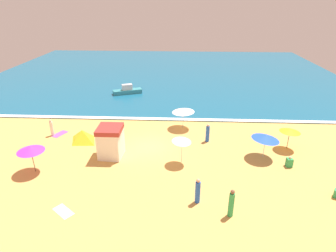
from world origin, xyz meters
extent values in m
plane|color=#E0A856|center=(0.00, 0.00, 0.00)|extent=(60.00, 60.00, 0.00)
cube|color=#196084|center=(0.00, 28.00, 0.05)|extent=(60.00, 44.00, 0.10)
cube|color=white|center=(0.00, 6.30, 0.10)|extent=(57.00, 0.70, 0.01)
cube|color=white|center=(-3.05, -1.78, 1.16)|extent=(2.00, 2.13, 2.32)
cube|color=#A5332D|center=(-3.05, -1.78, 2.51)|extent=(2.01, 2.16, 0.38)
cylinder|color=#4C3823|center=(-8.50, -4.46, 1.06)|extent=(0.05, 0.05, 2.12)
cone|color=#B733C6|center=(-8.50, -4.46, 1.99)|extent=(2.86, 2.86, 0.38)
cylinder|color=silver|center=(2.93, -2.63, 1.12)|extent=(0.05, 0.05, 2.24)
cone|color=white|center=(2.93, -2.63, 2.13)|extent=(2.18, 2.17, 0.47)
cylinder|color=silver|center=(3.04, 4.29, 1.06)|extent=(0.05, 0.05, 2.12)
cone|color=white|center=(3.04, 4.29, 1.97)|extent=(2.36, 2.35, 0.53)
cylinder|color=#4C3823|center=(12.44, 0.28, 0.97)|extent=(0.05, 0.05, 1.94)
cone|color=yellow|center=(12.44, 0.28, 1.82)|extent=(2.43, 2.43, 0.41)
cylinder|color=silver|center=(9.89, -1.34, 1.02)|extent=(0.05, 0.05, 2.03)
cone|color=blue|center=(9.89, -1.34, 1.89)|extent=(2.61, 2.59, 0.62)
pyramid|color=yellow|center=(-6.41, 0.80, 0.57)|extent=(2.90, 2.78, 1.14)
cylinder|color=blue|center=(5.36, 1.32, 0.78)|extent=(0.36, 0.36, 1.56)
sphere|color=beige|center=(5.36, 1.32, 1.68)|extent=(0.25, 0.25, 0.25)
cylinder|color=green|center=(6.02, -8.67, 0.85)|extent=(0.48, 0.48, 1.70)
sphere|color=brown|center=(6.02, -8.67, 1.81)|extent=(0.26, 0.26, 0.26)
cylinder|color=blue|center=(4.02, -7.49, 0.80)|extent=(0.45, 0.45, 1.59)
sphere|color=#DBA884|center=(4.02, -7.49, 1.71)|extent=(0.26, 0.26, 0.26)
cube|color=black|center=(-3.64, 2.08, 0.34)|extent=(0.41, 0.41, 0.69)
sphere|color=beige|center=(-3.64, 2.08, 0.78)|extent=(0.21, 0.21, 0.21)
cylinder|color=white|center=(-9.80, 1.81, 0.74)|extent=(0.36, 0.36, 1.47)
sphere|color=beige|center=(-9.80, 1.81, 1.58)|extent=(0.24, 0.24, 0.24)
cube|color=green|center=(11.61, -2.74, 0.36)|extent=(0.49, 0.49, 0.72)
sphere|color=beige|center=(11.61, -2.74, 0.81)|extent=(0.21, 0.21, 0.21)
cube|color=#D84CA5|center=(-9.26, 2.15, 0.01)|extent=(1.41, 1.80, 0.01)
cube|color=white|center=(-4.55, -8.84, 0.01)|extent=(1.62, 1.48, 0.01)
cube|color=teal|center=(-4.79, 15.19, 0.38)|extent=(4.14, 2.52, 0.57)
cube|color=silver|center=(-4.79, 15.19, 1.05)|extent=(1.55, 1.15, 0.77)
camera|label=1|loc=(2.83, -22.53, 12.40)|focal=30.08mm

